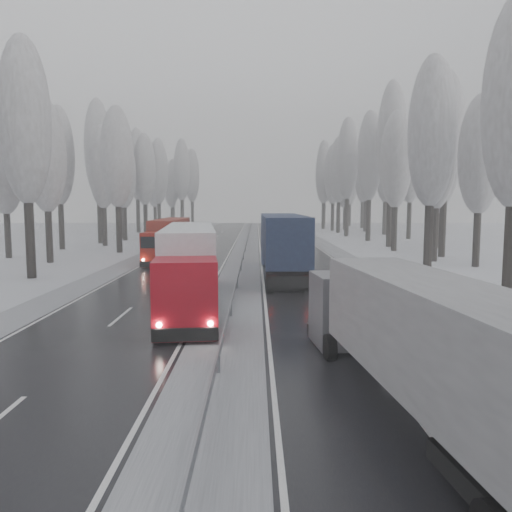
{
  "coord_description": "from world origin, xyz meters",
  "views": [
    {
      "loc": [
        1.19,
        -11.36,
        5.36
      ],
      "look_at": [
        1.2,
        18.9,
        2.2
      ],
      "focal_mm": 35.0,
      "sensor_mm": 36.0,
      "label": 1
    }
  ],
  "objects_px": {
    "truck_cream_box": "(293,231)",
    "truck_red_red": "(169,236)",
    "truck_red_white": "(189,260)",
    "truck_grey_tarp": "(424,341)",
    "truck_blue_box": "(282,240)",
    "box_truck_distant": "(279,223)"
  },
  "relations": [
    {
      "from": "truck_grey_tarp",
      "to": "truck_red_white",
      "type": "bearing_deg",
      "value": 110.9
    },
    {
      "from": "truck_grey_tarp",
      "to": "box_truck_distant",
      "type": "distance_m",
      "value": 90.73
    },
    {
      "from": "truck_cream_box",
      "to": "box_truck_distant",
      "type": "height_order",
      "value": "truck_cream_box"
    },
    {
      "from": "truck_cream_box",
      "to": "truck_blue_box",
      "type": "bearing_deg",
      "value": -98.21
    },
    {
      "from": "truck_cream_box",
      "to": "truck_red_red",
      "type": "distance_m",
      "value": 13.36
    },
    {
      "from": "truck_cream_box",
      "to": "truck_red_red",
      "type": "height_order",
      "value": "truck_cream_box"
    },
    {
      "from": "truck_blue_box",
      "to": "box_truck_distant",
      "type": "height_order",
      "value": "truck_blue_box"
    },
    {
      "from": "truck_cream_box",
      "to": "truck_red_red",
      "type": "xyz_separation_m",
      "value": [
        -12.5,
        -4.72,
        -0.17
      ]
    },
    {
      "from": "truck_red_white",
      "to": "truck_red_red",
      "type": "bearing_deg",
      "value": 96.22
    },
    {
      "from": "truck_grey_tarp",
      "to": "truck_cream_box",
      "type": "height_order",
      "value": "truck_cream_box"
    },
    {
      "from": "truck_grey_tarp",
      "to": "truck_blue_box",
      "type": "height_order",
      "value": "truck_blue_box"
    },
    {
      "from": "truck_cream_box",
      "to": "truck_red_red",
      "type": "relative_size",
      "value": 1.08
    },
    {
      "from": "truck_blue_box",
      "to": "truck_red_white",
      "type": "bearing_deg",
      "value": -117.71
    },
    {
      "from": "truck_blue_box",
      "to": "truck_red_red",
      "type": "bearing_deg",
      "value": 131.43
    },
    {
      "from": "truck_blue_box",
      "to": "truck_red_red",
      "type": "xyz_separation_m",
      "value": [
        -10.42,
        11.6,
        -0.4
      ]
    },
    {
      "from": "truck_red_white",
      "to": "truck_cream_box",
      "type": "bearing_deg",
      "value": 68.07
    },
    {
      "from": "truck_grey_tarp",
      "to": "truck_red_red",
      "type": "xyz_separation_m",
      "value": [
        -12.52,
        37.04,
        0.16
      ]
    },
    {
      "from": "truck_blue_box",
      "to": "truck_cream_box",
      "type": "relative_size",
      "value": 1.09
    },
    {
      "from": "truck_cream_box",
      "to": "truck_red_white",
      "type": "xyz_separation_m",
      "value": [
        -7.56,
        -26.99,
        -0.03
      ]
    },
    {
      "from": "truck_grey_tarp",
      "to": "truck_cream_box",
      "type": "bearing_deg",
      "value": 83.75
    },
    {
      "from": "box_truck_distant",
      "to": "truck_red_white",
      "type": "relative_size",
      "value": 0.49
    },
    {
      "from": "box_truck_distant",
      "to": "truck_grey_tarp",
      "type": "bearing_deg",
      "value": -83.64
    }
  ]
}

